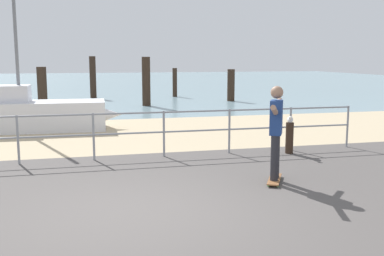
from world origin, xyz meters
name	(u,v)px	position (x,y,z in m)	size (l,w,h in m)	color
ground_plane	(149,241)	(0.00, -1.00, 0.00)	(24.00, 10.00, 0.04)	#514C49
beach_strip	(108,134)	(0.00, 7.00, 0.00)	(24.00, 6.00, 0.04)	tan
sea_surface	(89,83)	(0.00, 35.00, 0.00)	(72.00, 50.00, 0.04)	#75939E
railing_fence	(93,129)	(-0.51, 3.60, 0.70)	(12.32, 0.05, 1.05)	gray
sailboat	(36,114)	(-2.07, 8.14, 0.52)	(4.98, 1.53, 4.80)	silver
skateboard	(274,179)	(2.56, 1.04, 0.07)	(0.56, 0.80, 0.08)	brown
skateboarder	(276,127)	(2.56, 1.04, 1.02)	(0.77, 1.31, 1.65)	#26262B
bollard_short	(289,138)	(3.91, 3.24, 0.37)	(0.18, 0.18, 0.74)	#332319
seagull	(290,119)	(3.90, 3.23, 0.82)	(0.26, 0.46, 0.18)	white
groyne_post_2	(42,89)	(-2.30, 13.81, 0.91)	(0.40, 0.40, 1.83)	#332319
groyne_post_3	(93,77)	(-0.06, 19.19, 1.14)	(0.34, 0.34, 2.28)	#332319
groyne_post_4	(146,82)	(2.19, 14.44, 1.12)	(0.38, 0.38, 2.24)	#332319
groyne_post_5	(175,83)	(4.43, 18.85, 0.81)	(0.26, 0.26, 1.62)	#332319
groyne_post_6	(231,85)	(6.68, 15.66, 0.81)	(0.37, 0.37, 1.63)	#332319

